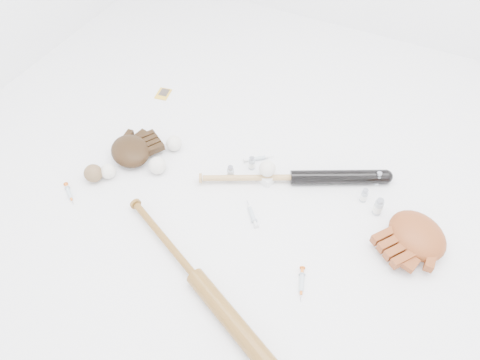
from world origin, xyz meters
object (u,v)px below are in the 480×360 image
at_px(bat_wood, 196,277).
at_px(glove_dark, 130,151).
at_px(pedestal, 267,177).
at_px(bat_dark, 293,177).

height_order(bat_wood, glove_dark, glove_dark).
bearing_deg(pedestal, glove_dark, -166.18).
bearing_deg(glove_dark, pedestal, 45.05).
height_order(bat_wood, pedestal, bat_wood).
bearing_deg(bat_dark, glove_dark, 167.82).
distance_m(bat_dark, bat_wood, 0.63).
relative_size(bat_wood, pedestal, 13.21).
bearing_deg(pedestal, bat_wood, -93.04).
bearing_deg(glove_dark, bat_wood, -4.59).
height_order(bat_dark, glove_dark, glove_dark).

